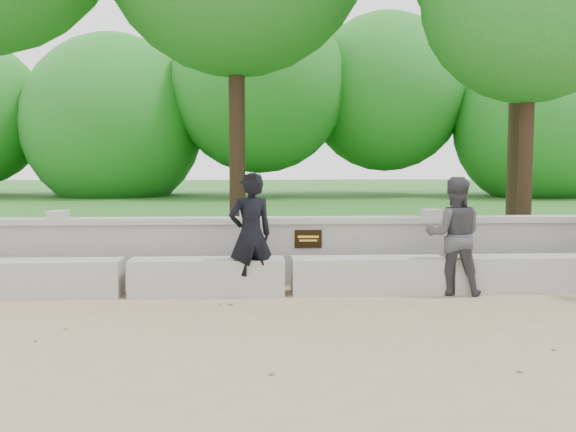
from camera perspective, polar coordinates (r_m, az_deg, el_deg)
name	(u,v)px	position (r m, az deg, el deg)	size (l,w,h in m)	color
ground	(299,334)	(6.22, 0.98, -10.48)	(80.00, 80.00, 0.00)	#9F8861
lawn	(267,211)	(20.04, -1.91, 0.48)	(40.00, 22.00, 0.25)	#20581E
concrete_bench	(288,276)	(8.02, 0.00, -5.35)	(11.90, 0.45, 0.45)	#B3B1A9
parapet_wall	(285,249)	(8.67, -0.25, -2.98)	(12.50, 0.35, 0.90)	#A9A79F
man_main	(251,235)	(7.82, -3.35, -1.67)	(0.64, 0.60, 1.51)	black
visitor_left	(454,236)	(8.20, 14.55, -1.71)	(0.81, 0.69, 1.46)	#3A3B3F
shrub_a	(143,236)	(9.47, -12.80, -1.74)	(0.34, 0.23, 0.65)	#3B8A2F
shrub_b	(387,239)	(9.55, 8.76, -2.04)	(0.28, 0.23, 0.52)	#3B8A2F
shrub_c	(512,233)	(10.87, 19.32, -1.44)	(0.46, 0.40, 0.51)	#3B8A2F
shrub_d	(22,235)	(10.26, -22.59, -1.61)	(0.34, 0.31, 0.62)	#3B8A2F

